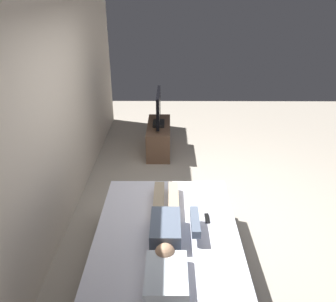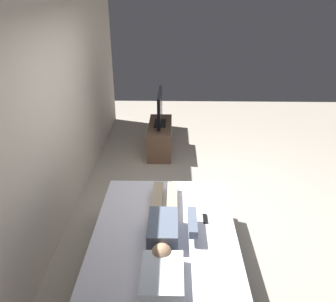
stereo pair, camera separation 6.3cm
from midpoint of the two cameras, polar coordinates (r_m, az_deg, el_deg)
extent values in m
plane|color=#ADA393|center=(4.59, 7.76, -10.54)|extent=(10.00, 10.00, 0.00)
cube|color=beige|center=(4.49, -16.48, 7.87)|extent=(6.40, 0.10, 2.80)
cube|color=#333338|center=(3.69, -0.01, -17.72)|extent=(1.96, 1.46, 0.30)
cube|color=white|center=(3.51, -0.01, -14.50)|extent=(1.88, 1.38, 0.24)
cube|color=white|center=(2.91, -0.31, -20.12)|extent=(0.48, 0.34, 0.12)
cube|color=slate|center=(3.30, -0.28, -12.81)|extent=(0.48, 0.28, 0.18)
sphere|color=tan|center=(3.05, -0.45, -16.64)|extent=(0.18, 0.18, 0.18)
cube|color=tan|center=(3.76, 1.17, -8.16)|extent=(0.60, 0.11, 0.11)
cube|color=tan|center=(3.77, -1.29, -8.13)|extent=(0.60, 0.11, 0.11)
cube|color=slate|center=(3.33, 4.66, -11.66)|extent=(0.40, 0.08, 0.08)
cube|color=black|center=(3.59, 6.68, -11.07)|extent=(0.15, 0.04, 0.02)
cube|color=brown|center=(6.17, -1.02, 2.23)|extent=(1.10, 0.40, 0.50)
cube|color=black|center=(6.06, -1.04, 4.62)|extent=(0.32, 0.20, 0.05)
cube|color=black|center=(5.96, -1.07, 7.27)|extent=(0.88, 0.05, 0.54)
camera|label=1|loc=(0.03, -89.61, 0.18)|focal=36.77mm
camera|label=2|loc=(0.03, 90.39, -0.18)|focal=36.77mm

